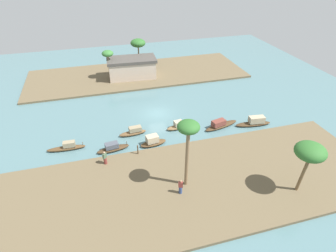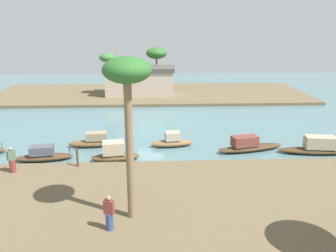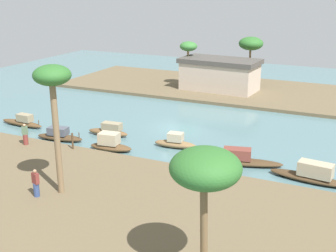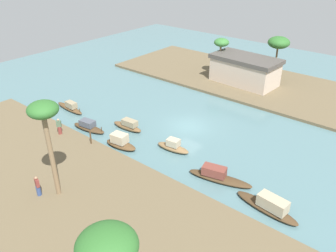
# 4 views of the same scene
# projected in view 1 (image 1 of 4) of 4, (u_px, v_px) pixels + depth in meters

# --- Properties ---
(river_water) EXTENTS (71.99, 71.99, 0.00)m
(river_water) POSITION_uv_depth(u_px,v_px,m) (157.00, 114.00, 42.03)
(river_water) COLOR slate
(river_water) RESTS_ON ground
(riverbank_left) EXTENTS (40.90, 14.09, 0.33)m
(riverbank_left) POSITION_uv_depth(u_px,v_px,m) (194.00, 184.00, 29.35)
(riverbank_left) COLOR brown
(riverbank_left) RESTS_ON ground
(riverbank_right) EXTENTS (40.90, 14.09, 0.33)m
(riverbank_right) POSITION_uv_depth(u_px,v_px,m) (138.00, 74.00, 54.53)
(riverbank_right) COLOR brown
(riverbank_right) RESTS_ON ground
(sampan_with_tall_canopy) EXTENTS (4.61, 1.08, 1.13)m
(sampan_with_tall_canopy) POSITION_uv_depth(u_px,v_px,m) (67.00, 147.00, 34.40)
(sampan_with_tall_canopy) COLOR brown
(sampan_with_tall_canopy) RESTS_ON river_water
(sampan_foreground) EXTENTS (3.39, 1.41, 1.18)m
(sampan_foreground) POSITION_uv_depth(u_px,v_px,m) (178.00, 126.00, 38.37)
(sampan_foreground) COLOR brown
(sampan_foreground) RESTS_ON river_water
(sampan_open_hull) EXTENTS (5.11, 1.73, 1.33)m
(sampan_open_hull) POSITION_uv_depth(u_px,v_px,m) (255.00, 122.00, 39.07)
(sampan_open_hull) COLOR #47331E
(sampan_open_hull) RESTS_ON river_water
(sampan_with_red_awning) EXTENTS (5.41, 2.41, 1.19)m
(sampan_with_red_awning) POSITION_uv_depth(u_px,v_px,m) (220.00, 125.00, 38.66)
(sampan_with_red_awning) COLOR #47331E
(sampan_with_red_awning) RESTS_ON river_water
(sampan_downstream_large) EXTENTS (3.45, 1.66, 1.39)m
(sampan_downstream_large) POSITION_uv_depth(u_px,v_px,m) (153.00, 141.00, 35.16)
(sampan_downstream_large) COLOR brown
(sampan_downstream_large) RESTS_ON river_water
(sampan_midstream) EXTENTS (3.63, 1.19, 1.15)m
(sampan_midstream) POSITION_uv_depth(u_px,v_px,m) (133.00, 132.00, 37.12)
(sampan_midstream) COLOR brown
(sampan_midstream) RESTS_ON river_water
(sampan_near_left_bank) EXTENTS (4.09, 1.62, 1.09)m
(sampan_near_left_bank) POSITION_uv_depth(u_px,v_px,m) (113.00, 148.00, 34.26)
(sampan_near_left_bank) COLOR #47331E
(sampan_near_left_bank) RESTS_ON river_water
(person_on_near_bank) EXTENTS (0.53, 0.53, 1.66)m
(person_on_near_bank) POSITION_uv_depth(u_px,v_px,m) (105.00, 158.00, 31.52)
(person_on_near_bank) COLOR brown
(person_on_near_bank) RESTS_ON riverbank_left
(person_by_mooring) EXTENTS (0.49, 0.42, 1.68)m
(person_by_mooring) POSITION_uv_depth(u_px,v_px,m) (181.00, 187.00, 27.70)
(person_by_mooring) COLOR #33477A
(person_by_mooring) RESTS_ON riverbank_left
(mooring_post) EXTENTS (0.14, 0.14, 1.24)m
(mooring_post) POSITION_uv_depth(u_px,v_px,m) (138.00, 150.00, 33.06)
(mooring_post) COLOR #4C3823
(mooring_post) RESTS_ON riverbank_left
(palm_tree_left_near) EXTENTS (2.11, 2.11, 7.61)m
(palm_tree_left_near) POSITION_uv_depth(u_px,v_px,m) (188.00, 132.00, 25.65)
(palm_tree_left_near) COLOR #7F6647
(palm_tree_left_near) RESTS_ON riverbank_left
(palm_tree_left_far) EXTENTS (2.89, 2.89, 5.74)m
(palm_tree_left_far) POSITION_uv_depth(u_px,v_px,m) (310.00, 152.00, 25.78)
(palm_tree_left_far) COLOR brown
(palm_tree_left_far) RESTS_ON riverbank_left
(palm_tree_right_tall) EXTENTS (2.90, 2.90, 5.68)m
(palm_tree_right_tall) POSITION_uv_depth(u_px,v_px,m) (138.00, 43.00, 54.68)
(palm_tree_right_tall) COLOR brown
(palm_tree_right_tall) RESTS_ON riverbank_right
(palm_tree_right_short) EXTENTS (2.05, 2.05, 5.27)m
(palm_tree_right_short) POSITION_uv_depth(u_px,v_px,m) (108.00, 54.00, 49.94)
(palm_tree_right_short) COLOR #7F6647
(palm_tree_right_short) RESTS_ON riverbank_right
(riverside_building) EXTENTS (9.11, 5.09, 3.59)m
(riverside_building) POSITION_uv_depth(u_px,v_px,m) (132.00, 68.00, 52.03)
(riverside_building) COLOR #C6B29E
(riverside_building) RESTS_ON riverbank_right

